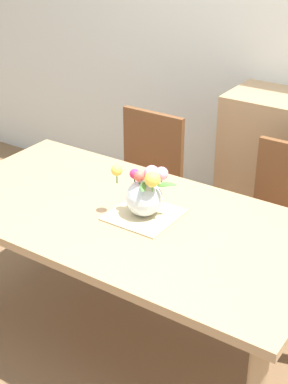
# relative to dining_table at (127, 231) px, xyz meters

# --- Properties ---
(ground_plane) EXTENTS (12.00, 12.00, 0.00)m
(ground_plane) POSITION_rel_dining_table_xyz_m (0.00, 0.00, -0.68)
(ground_plane) COLOR brown
(back_wall) EXTENTS (7.00, 0.10, 2.80)m
(back_wall) POSITION_rel_dining_table_xyz_m (0.00, 1.60, 0.72)
(back_wall) COLOR silver
(back_wall) RESTS_ON ground_plane
(dining_table) EXTENTS (1.81, 0.92, 0.77)m
(dining_table) POSITION_rel_dining_table_xyz_m (0.00, 0.00, 0.00)
(dining_table) COLOR tan
(dining_table) RESTS_ON ground_plane
(chair_left) EXTENTS (0.42, 0.42, 0.90)m
(chair_left) POSITION_rel_dining_table_xyz_m (-0.45, 0.80, -0.17)
(chair_left) COLOR brown
(chair_left) RESTS_ON ground_plane
(chair_right) EXTENTS (0.42, 0.42, 0.90)m
(chair_right) POSITION_rel_dining_table_xyz_m (0.45, 0.80, -0.17)
(chair_right) COLOR brown
(chair_right) RESTS_ON ground_plane
(placemat) EXTENTS (0.29, 0.29, 0.01)m
(placemat) POSITION_rel_dining_table_xyz_m (0.07, 0.03, 0.09)
(placemat) COLOR #CCB789
(placemat) RESTS_ON dining_table
(flower_vase) EXTENTS (0.27, 0.19, 0.24)m
(flower_vase) POSITION_rel_dining_table_xyz_m (0.08, 0.03, 0.21)
(flower_vase) COLOR silver
(flower_vase) RESTS_ON placemat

